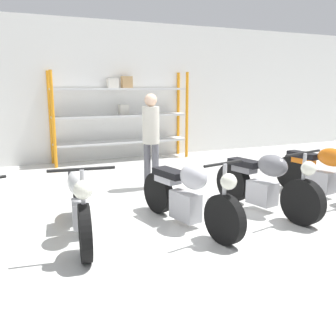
% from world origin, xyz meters
% --- Properties ---
extents(ground_plane, '(30.00, 30.00, 0.00)m').
position_xyz_m(ground_plane, '(0.00, 0.00, 0.00)').
color(ground_plane, silver).
extents(back_wall, '(30.00, 0.08, 3.60)m').
position_xyz_m(back_wall, '(0.00, 5.11, 1.80)').
color(back_wall, white).
rests_on(back_wall, ground_plane).
extents(shelving_rack, '(3.62, 0.63, 2.31)m').
position_xyz_m(shelving_rack, '(0.60, 4.76, 1.25)').
color(shelving_rack, orange).
rests_on(shelving_rack, ground_plane).
extents(motorcycle_white, '(0.73, 2.10, 1.07)m').
position_xyz_m(motorcycle_white, '(-1.45, -0.11, 0.49)').
color(motorcycle_white, black).
rests_on(motorcycle_white, ground_plane).
extents(motorcycle_silver, '(0.72, 2.08, 1.04)m').
position_xyz_m(motorcycle_silver, '(-0.01, -0.31, 0.46)').
color(motorcycle_silver, black).
rests_on(motorcycle_silver, ground_plane).
extents(motorcycle_grey, '(0.78, 2.02, 1.05)m').
position_xyz_m(motorcycle_grey, '(1.37, -0.23, 0.46)').
color(motorcycle_grey, black).
rests_on(motorcycle_grey, ground_plane).
extents(motorcycle_orange, '(0.68, 2.01, 1.02)m').
position_xyz_m(motorcycle_orange, '(2.79, -0.04, 0.44)').
color(motorcycle_orange, black).
rests_on(motorcycle_orange, ground_plane).
extents(person_browsing, '(0.45, 0.45, 1.80)m').
position_xyz_m(person_browsing, '(0.26, 1.79, 1.07)').
color(person_browsing, '#595960').
rests_on(person_browsing, ground_plane).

